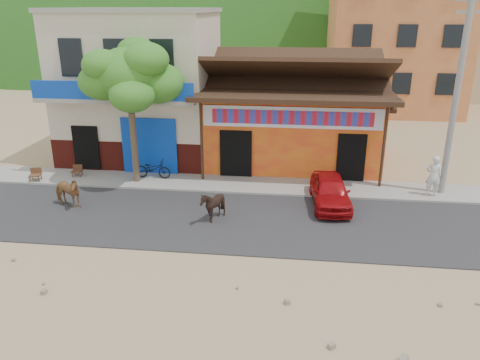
{
  "coord_description": "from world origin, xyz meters",
  "views": [
    {
      "loc": [
        2.14,
        -12.63,
        7.25
      ],
      "look_at": [
        0.26,
        3.0,
        1.4
      ],
      "focal_mm": 35.0,
      "sensor_mm": 36.0,
      "label": 1
    }
  ],
  "objects_px": {
    "utility_pole": "(457,94)",
    "pedestrian": "(433,176)",
    "cafe_chair_left": "(34,170)",
    "cow_dark": "(213,205)",
    "scooter": "(153,169)",
    "tree": "(132,113)",
    "red_car": "(330,191)",
    "cafe_chair_right": "(76,166)",
    "cow_tan": "(66,192)"
  },
  "relations": [
    {
      "from": "cafe_chair_left",
      "to": "scooter",
      "type": "bearing_deg",
      "value": -3.29
    },
    {
      "from": "scooter",
      "to": "cafe_chair_right",
      "type": "bearing_deg",
      "value": 95.55
    },
    {
      "from": "utility_pole",
      "to": "pedestrian",
      "type": "bearing_deg",
      "value": -142.97
    },
    {
      "from": "utility_pole",
      "to": "pedestrian",
      "type": "height_order",
      "value": "utility_pole"
    },
    {
      "from": "cow_tan",
      "to": "cafe_chair_left",
      "type": "relative_size",
      "value": 1.43
    },
    {
      "from": "cow_tan",
      "to": "pedestrian",
      "type": "height_order",
      "value": "pedestrian"
    },
    {
      "from": "pedestrian",
      "to": "cafe_chair_left",
      "type": "xyz_separation_m",
      "value": [
        -16.7,
        -0.32,
        -0.32
      ]
    },
    {
      "from": "tree",
      "to": "cow_dark",
      "type": "bearing_deg",
      "value": -40.76
    },
    {
      "from": "cow_tan",
      "to": "red_car",
      "type": "height_order",
      "value": "cow_tan"
    },
    {
      "from": "utility_pole",
      "to": "cafe_chair_left",
      "type": "height_order",
      "value": "utility_pole"
    },
    {
      "from": "tree",
      "to": "scooter",
      "type": "xyz_separation_m",
      "value": [
        0.6,
        0.45,
        -2.58
      ]
    },
    {
      "from": "utility_pole",
      "to": "cow_tan",
      "type": "relative_size",
      "value": 5.62
    },
    {
      "from": "cow_dark",
      "to": "pedestrian",
      "type": "height_order",
      "value": "pedestrian"
    },
    {
      "from": "cow_dark",
      "to": "utility_pole",
      "type": "bearing_deg",
      "value": 92.01
    },
    {
      "from": "scooter",
      "to": "cafe_chair_right",
      "type": "relative_size",
      "value": 1.8
    },
    {
      "from": "utility_pole",
      "to": "cafe_chair_right",
      "type": "relative_size",
      "value": 9.02
    },
    {
      "from": "cow_dark",
      "to": "scooter",
      "type": "bearing_deg",
      "value": -159.23
    },
    {
      "from": "utility_pole",
      "to": "scooter",
      "type": "xyz_separation_m",
      "value": [
        -12.2,
        0.25,
        -3.58
      ]
    },
    {
      "from": "utility_pole",
      "to": "cow_dark",
      "type": "height_order",
      "value": "utility_pole"
    },
    {
      "from": "red_car",
      "to": "cafe_chair_right",
      "type": "height_order",
      "value": "red_car"
    },
    {
      "from": "utility_pole",
      "to": "scooter",
      "type": "distance_m",
      "value": 12.72
    },
    {
      "from": "red_car",
      "to": "cow_tan",
      "type": "bearing_deg",
      "value": -176.42
    },
    {
      "from": "cow_tan",
      "to": "red_car",
      "type": "bearing_deg",
      "value": -62.42
    },
    {
      "from": "tree",
      "to": "utility_pole",
      "type": "distance_m",
      "value": 12.84
    },
    {
      "from": "scooter",
      "to": "pedestrian",
      "type": "distance_m",
      "value": 11.72
    },
    {
      "from": "utility_pole",
      "to": "cafe_chair_left",
      "type": "xyz_separation_m",
      "value": [
        -17.2,
        -0.7,
        -3.5
      ]
    },
    {
      "from": "utility_pole",
      "to": "red_car",
      "type": "bearing_deg",
      "value": -159.71
    },
    {
      "from": "utility_pole",
      "to": "scooter",
      "type": "height_order",
      "value": "utility_pole"
    },
    {
      "from": "tree",
      "to": "utility_pole",
      "type": "height_order",
      "value": "utility_pole"
    },
    {
      "from": "utility_pole",
      "to": "red_car",
      "type": "xyz_separation_m",
      "value": [
        -4.61,
        -1.7,
        -3.5
      ]
    },
    {
      "from": "red_car",
      "to": "pedestrian",
      "type": "distance_m",
      "value": 4.33
    },
    {
      "from": "tree",
      "to": "cafe_chair_right",
      "type": "distance_m",
      "value": 3.85
    },
    {
      "from": "red_car",
      "to": "scooter",
      "type": "relative_size",
      "value": 2.14
    },
    {
      "from": "tree",
      "to": "red_car",
      "type": "bearing_deg",
      "value": -10.4
    },
    {
      "from": "tree",
      "to": "red_car",
      "type": "relative_size",
      "value": 1.75
    },
    {
      "from": "tree",
      "to": "pedestrian",
      "type": "xyz_separation_m",
      "value": [
        12.3,
        -0.18,
        -2.18
      ]
    },
    {
      "from": "tree",
      "to": "cafe_chair_right",
      "type": "height_order",
      "value": "tree"
    },
    {
      "from": "red_car",
      "to": "cafe_chair_right",
      "type": "relative_size",
      "value": 3.86
    },
    {
      "from": "cow_tan",
      "to": "cafe_chair_left",
      "type": "xyz_separation_m",
      "value": [
        -2.62,
        2.34,
        -0.02
      ]
    },
    {
      "from": "red_car",
      "to": "scooter",
      "type": "distance_m",
      "value": 7.84
    },
    {
      "from": "utility_pole",
      "to": "cow_tan",
      "type": "bearing_deg",
      "value": -168.21
    },
    {
      "from": "cow_tan",
      "to": "cafe_chair_right",
      "type": "bearing_deg",
      "value": 38.99
    },
    {
      "from": "cow_tan",
      "to": "pedestrian",
      "type": "distance_m",
      "value": 14.33
    },
    {
      "from": "cafe_chair_right",
      "to": "cow_dark",
      "type": "bearing_deg",
      "value": -36.6
    },
    {
      "from": "cow_dark",
      "to": "cafe_chair_left",
      "type": "height_order",
      "value": "cow_dark"
    },
    {
      "from": "utility_pole",
      "to": "cow_tan",
      "type": "xyz_separation_m",
      "value": [
        -14.58,
        -3.04,
        -3.48
      ]
    },
    {
      "from": "red_car",
      "to": "cafe_chair_right",
      "type": "xyz_separation_m",
      "value": [
        -11.05,
        1.79,
        -0.06
      ]
    },
    {
      "from": "red_car",
      "to": "pedestrian",
      "type": "bearing_deg",
      "value": 13.79
    },
    {
      "from": "cow_dark",
      "to": "red_car",
      "type": "height_order",
      "value": "cow_dark"
    },
    {
      "from": "cafe_chair_left",
      "to": "cow_dark",
      "type": "bearing_deg",
      "value": -33.26
    }
  ]
}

